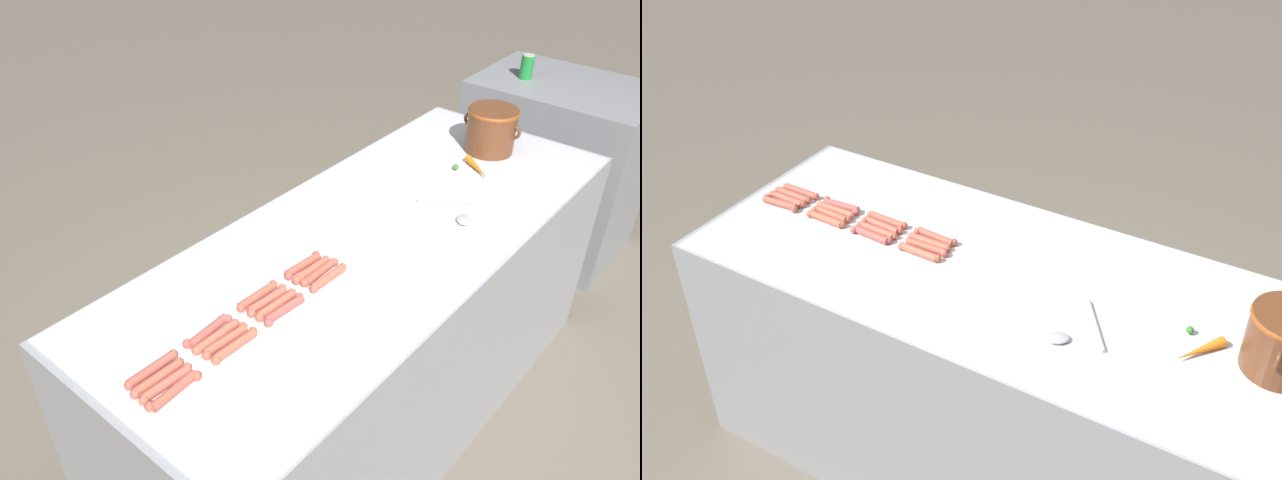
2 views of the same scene
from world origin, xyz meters
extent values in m
plane|color=#756B5B|center=(0.00, 0.00, 0.00)|extent=(20.00, 20.00, 0.00)
cube|color=#9EA0A5|center=(0.00, 0.00, 0.45)|extent=(0.85, 2.18, 0.91)
cube|color=silver|center=(0.00, 0.00, 0.91)|extent=(0.83, 2.13, 0.00)
cube|color=gray|center=(-0.03, 1.70, 0.47)|extent=(0.88, 0.64, 0.94)
cylinder|color=#C15C4B|center=(-0.05, -0.92, 0.93)|extent=(0.03, 0.14, 0.03)
sphere|color=#C15C4B|center=(-0.05, -0.99, 0.93)|extent=(0.03, 0.03, 0.03)
sphere|color=#C15C4B|center=(-0.05, -0.85, 0.93)|extent=(0.03, 0.03, 0.03)
cylinder|color=#CC5A51|center=(-0.05, -0.73, 0.93)|extent=(0.04, 0.14, 0.03)
sphere|color=#CC5A51|center=(-0.06, -0.80, 0.93)|extent=(0.03, 0.03, 0.03)
sphere|color=#CC5A51|center=(-0.05, -0.66, 0.93)|extent=(0.03, 0.03, 0.03)
cylinder|color=#CB5F48|center=(-0.05, -0.53, 0.93)|extent=(0.03, 0.14, 0.03)
sphere|color=#CB5F48|center=(-0.05, -0.60, 0.93)|extent=(0.03, 0.03, 0.03)
sphere|color=#CB5F48|center=(-0.06, -0.46, 0.93)|extent=(0.03, 0.03, 0.03)
cylinder|color=#CD5B49|center=(-0.05, -0.33, 0.93)|extent=(0.04, 0.14, 0.03)
sphere|color=#CD5B49|center=(-0.05, -0.40, 0.93)|extent=(0.03, 0.03, 0.03)
sphere|color=#CD5B49|center=(-0.06, -0.25, 0.93)|extent=(0.03, 0.03, 0.03)
cylinder|color=#C1604C|center=(-0.02, -0.93, 0.93)|extent=(0.03, 0.14, 0.03)
sphere|color=#C1604C|center=(-0.02, -1.00, 0.93)|extent=(0.03, 0.03, 0.03)
sphere|color=#C1604C|center=(-0.02, -0.86, 0.93)|extent=(0.03, 0.03, 0.03)
cylinder|color=#C6674E|center=(-0.02, -0.73, 0.93)|extent=(0.03, 0.14, 0.03)
sphere|color=#C6674E|center=(-0.02, -0.80, 0.93)|extent=(0.03, 0.03, 0.03)
sphere|color=#C6674E|center=(-0.02, -0.66, 0.93)|extent=(0.03, 0.03, 0.03)
cylinder|color=#C86351|center=(-0.02, -0.52, 0.93)|extent=(0.04, 0.14, 0.03)
sphere|color=#C86351|center=(-0.01, -0.59, 0.93)|extent=(0.03, 0.03, 0.03)
sphere|color=#C86351|center=(-0.02, -0.45, 0.93)|extent=(0.03, 0.03, 0.03)
cylinder|color=#C9634B|center=(-0.02, -0.33, 0.93)|extent=(0.03, 0.14, 0.03)
sphere|color=#C9634B|center=(-0.02, -0.40, 0.93)|extent=(0.03, 0.03, 0.03)
sphere|color=#C9634B|center=(-0.02, -0.26, 0.93)|extent=(0.03, 0.03, 0.03)
cylinder|color=#CB6450|center=(0.02, -0.93, 0.93)|extent=(0.03, 0.14, 0.03)
sphere|color=#CB6450|center=(0.02, -1.00, 0.93)|extent=(0.03, 0.03, 0.03)
sphere|color=#CB6450|center=(0.01, -0.86, 0.93)|extent=(0.03, 0.03, 0.03)
cylinder|color=#CA624C|center=(0.01, -0.72, 0.93)|extent=(0.03, 0.14, 0.03)
sphere|color=#CA624C|center=(0.02, -0.79, 0.93)|extent=(0.03, 0.03, 0.03)
sphere|color=#CA624C|center=(0.01, -0.65, 0.93)|extent=(0.03, 0.03, 0.03)
cylinder|color=#C7664D|center=(0.02, -0.52, 0.93)|extent=(0.03, 0.14, 0.03)
sphere|color=#C7664D|center=(0.02, -0.59, 0.93)|extent=(0.03, 0.03, 0.03)
sphere|color=#C7664D|center=(0.01, -0.45, 0.93)|extent=(0.03, 0.03, 0.03)
cylinder|color=#C25C48|center=(0.01, -0.32, 0.93)|extent=(0.03, 0.14, 0.03)
sphere|color=#C25C48|center=(0.01, -0.39, 0.93)|extent=(0.03, 0.03, 0.03)
sphere|color=#C25C48|center=(0.01, -0.25, 0.93)|extent=(0.03, 0.03, 0.03)
cylinder|color=#C15B47|center=(0.05, -0.93, 0.93)|extent=(0.04, 0.14, 0.03)
sphere|color=#C15B47|center=(0.04, -1.00, 0.93)|extent=(0.03, 0.03, 0.03)
sphere|color=#C15B47|center=(0.06, -0.86, 0.93)|extent=(0.03, 0.03, 0.03)
cylinder|color=#C46449|center=(0.05, -0.72, 0.93)|extent=(0.03, 0.14, 0.03)
sphere|color=#C46449|center=(0.05, -0.79, 0.93)|extent=(0.03, 0.03, 0.03)
sphere|color=#C46449|center=(0.05, -0.65, 0.93)|extent=(0.03, 0.03, 0.03)
cylinder|color=#BF5950|center=(0.05, -0.52, 0.93)|extent=(0.04, 0.14, 0.03)
sphere|color=#BF5950|center=(0.05, -0.59, 0.93)|extent=(0.03, 0.03, 0.03)
sphere|color=#BF5950|center=(0.04, -0.45, 0.93)|extent=(0.03, 0.03, 0.03)
cylinder|color=#C2654B|center=(0.05, -0.32, 0.93)|extent=(0.03, 0.14, 0.03)
sphere|color=#C2654B|center=(0.05, -0.39, 0.93)|extent=(0.03, 0.03, 0.03)
sphere|color=#C2654B|center=(0.05, -0.25, 0.93)|extent=(0.03, 0.03, 0.03)
cylinder|color=brown|center=(-0.01, 0.81, 1.01)|extent=(0.20, 0.20, 0.19)
torus|color=#9E4A1B|center=(-0.01, 0.81, 1.09)|extent=(0.21, 0.21, 0.02)
torus|color=brown|center=(-0.11, 0.81, 1.03)|extent=(0.06, 0.01, 0.06)
torus|color=brown|center=(0.10, 0.81, 1.03)|extent=(0.06, 0.01, 0.06)
cylinder|color=#B7B7BC|center=(0.09, 0.32, 0.92)|extent=(0.19, 0.13, 0.01)
ellipsoid|color=#B7B7BC|center=(0.20, 0.25, 0.92)|extent=(0.08, 0.09, 0.02)
cone|color=orange|center=(0.05, 0.61, 0.93)|extent=(0.16, 0.12, 0.03)
sphere|color=#387F2D|center=(-0.02, 0.56, 0.93)|extent=(0.02, 0.02, 0.02)
cylinder|color=#1E8C38|center=(-0.24, 1.63, 1.00)|extent=(0.07, 0.07, 0.12)
cylinder|color=silver|center=(-0.24, 1.63, 1.07)|extent=(0.06, 0.06, 0.00)
camera|label=1|loc=(1.06, -1.56, 2.16)|focal=36.55mm
camera|label=2|loc=(1.71, 0.82, 2.36)|focal=41.78mm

